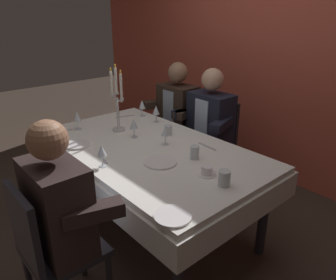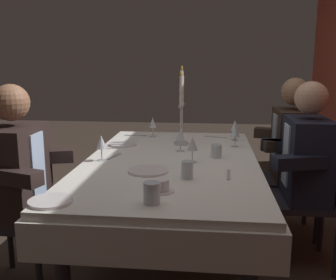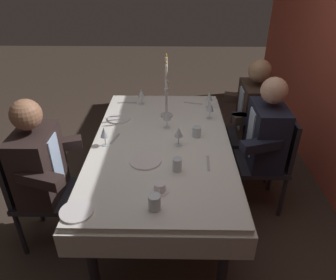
{
  "view_description": "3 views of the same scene",
  "coord_description": "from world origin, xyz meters",
  "px_view_note": "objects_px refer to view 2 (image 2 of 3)",
  "views": [
    {
      "loc": [
        1.87,
        -1.41,
        1.75
      ],
      "look_at": [
        0.21,
        0.03,
        0.85
      ],
      "focal_mm": 34.5,
      "sensor_mm": 36.0,
      "label": 1
    },
    {
      "loc": [
        2.43,
        0.23,
        1.38
      ],
      "look_at": [
        0.2,
        0.0,
        0.91
      ],
      "focal_mm": 41.65,
      "sensor_mm": 36.0,
      "label": 2
    },
    {
      "loc": [
        2.19,
        0.09,
        2.05
      ],
      "look_at": [
        0.24,
        0.06,
        0.89
      ],
      "focal_mm": 33.65,
      "sensor_mm": 36.0,
      "label": 3
    }
  ],
  "objects_px": {
    "candelabra": "(182,113)",
    "coffee_cup_0": "(162,186)",
    "seated_diner_2": "(16,170)",
    "seated_diner_1": "(308,159)",
    "wine_glass_4": "(235,131)",
    "wine_glass_1": "(101,143)",
    "dinner_plate_2": "(123,144)",
    "water_tumbler_1": "(216,151)",
    "water_tumbler_2": "(152,193)",
    "wine_glass_0": "(235,126)",
    "dining_table": "(171,177)",
    "wine_glass_5": "(153,123)",
    "dinner_plate_1": "(51,201)",
    "wine_glass_3": "(180,135)",
    "wine_glass_2": "(193,144)",
    "water_tumbler_0": "(187,170)",
    "dinner_plate_0": "(148,170)",
    "seated_diner_0": "(293,144)"
  },
  "relations": [
    {
      "from": "dining_table",
      "to": "dinner_plate_0",
      "type": "relative_size",
      "value": 8.2
    },
    {
      "from": "wine_glass_1",
      "to": "dinner_plate_2",
      "type": "bearing_deg",
      "value": 175.4
    },
    {
      "from": "dining_table",
      "to": "wine_glass_1",
      "type": "xyz_separation_m",
      "value": [
        0.07,
        -0.44,
        0.23
      ]
    },
    {
      "from": "dining_table",
      "to": "wine_glass_2",
      "type": "xyz_separation_m",
      "value": [
        0.06,
        0.14,
        0.24
      ]
    },
    {
      "from": "wine_glass_0",
      "to": "water_tumbler_2",
      "type": "bearing_deg",
      "value": -17.57
    },
    {
      "from": "dinner_plate_2",
      "to": "wine_glass_2",
      "type": "relative_size",
      "value": 1.26
    },
    {
      "from": "seated_diner_2",
      "to": "dinner_plate_0",
      "type": "bearing_deg",
      "value": 93.15
    },
    {
      "from": "candelabra",
      "to": "wine_glass_1",
      "type": "distance_m",
      "value": 0.72
    },
    {
      "from": "water_tumbler_0",
      "to": "water_tumbler_2",
      "type": "height_order",
      "value": "same"
    },
    {
      "from": "wine_glass_3",
      "to": "seated_diner_2",
      "type": "distance_m",
      "value": 1.09
    },
    {
      "from": "wine_glass_5",
      "to": "seated_diner_0",
      "type": "distance_m",
      "value": 1.12
    },
    {
      "from": "dinner_plate_1",
      "to": "water_tumbler_0",
      "type": "bearing_deg",
      "value": 125.71
    },
    {
      "from": "dinner_plate_1",
      "to": "wine_glass_4",
      "type": "bearing_deg",
      "value": 144.08
    },
    {
      "from": "seated_diner_0",
      "to": "seated_diner_2",
      "type": "bearing_deg",
      "value": -62.21
    },
    {
      "from": "wine_glass_0",
      "to": "water_tumbler_0",
      "type": "xyz_separation_m",
      "value": [
        1.05,
        -0.32,
        -0.07
      ]
    },
    {
      "from": "dining_table",
      "to": "seated_diner_2",
      "type": "distance_m",
      "value": 0.95
    },
    {
      "from": "wine_glass_0",
      "to": "water_tumbler_2",
      "type": "distance_m",
      "value": 1.51
    },
    {
      "from": "water_tumbler_1",
      "to": "coffee_cup_0",
      "type": "relative_size",
      "value": 0.66
    },
    {
      "from": "water_tumbler_0",
      "to": "seated_diner_1",
      "type": "height_order",
      "value": "seated_diner_1"
    },
    {
      "from": "dining_table",
      "to": "coffee_cup_0",
      "type": "relative_size",
      "value": 14.7
    },
    {
      "from": "dining_table",
      "to": "candelabra",
      "type": "xyz_separation_m",
      "value": [
        -0.46,
        0.03,
        0.36
      ]
    },
    {
      "from": "wine_glass_1",
      "to": "water_tumbler_2",
      "type": "bearing_deg",
      "value": 30.85
    },
    {
      "from": "dinner_plate_2",
      "to": "wine_glass_5",
      "type": "distance_m",
      "value": 0.4
    },
    {
      "from": "water_tumbler_2",
      "to": "seated_diner_1",
      "type": "distance_m",
      "value": 1.28
    },
    {
      "from": "wine_glass_0",
      "to": "water_tumbler_2",
      "type": "relative_size",
      "value": 1.67
    },
    {
      "from": "wine_glass_3",
      "to": "water_tumbler_1",
      "type": "relative_size",
      "value": 1.88
    },
    {
      "from": "wine_glass_5",
      "to": "seated_diner_1",
      "type": "bearing_deg",
      "value": 61.55
    },
    {
      "from": "water_tumbler_1",
      "to": "seated_diner_2",
      "type": "distance_m",
      "value": 1.25
    },
    {
      "from": "wine_glass_0",
      "to": "coffee_cup_0",
      "type": "xyz_separation_m",
      "value": [
        1.28,
        -0.43,
        -0.09
      ]
    },
    {
      "from": "wine_glass_1",
      "to": "wine_glass_5",
      "type": "height_order",
      "value": "same"
    },
    {
      "from": "seated_diner_0",
      "to": "seated_diner_2",
      "type": "distance_m",
      "value": 2.0
    },
    {
      "from": "wine_glass_0",
      "to": "wine_glass_5",
      "type": "distance_m",
      "value": 0.67
    },
    {
      "from": "dinner_plate_0",
      "to": "coffee_cup_0",
      "type": "relative_size",
      "value": 1.79
    },
    {
      "from": "candelabra",
      "to": "coffee_cup_0",
      "type": "distance_m",
      "value": 1.1
    },
    {
      "from": "wine_glass_1",
      "to": "water_tumbler_1",
      "type": "relative_size",
      "value": 1.88
    },
    {
      "from": "seated_diner_2",
      "to": "wine_glass_3",
      "type": "bearing_deg",
      "value": 121.38
    },
    {
      "from": "seated_diner_2",
      "to": "seated_diner_1",
      "type": "bearing_deg",
      "value": 104.48
    },
    {
      "from": "water_tumbler_2",
      "to": "wine_glass_3",
      "type": "bearing_deg",
      "value": 176.99
    },
    {
      "from": "dinner_plate_2",
      "to": "water_tumbler_2",
      "type": "bearing_deg",
      "value": 18.46
    },
    {
      "from": "wine_glass_4",
      "to": "coffee_cup_0",
      "type": "height_order",
      "value": "wine_glass_4"
    },
    {
      "from": "wine_glass_4",
      "to": "seated_diner_2",
      "type": "xyz_separation_m",
      "value": [
        0.75,
        -1.32,
        -0.12
      ]
    },
    {
      "from": "dinner_plate_1",
      "to": "wine_glass_0",
      "type": "bearing_deg",
      "value": 148.32
    },
    {
      "from": "seated_diner_0",
      "to": "candelabra",
      "type": "bearing_deg",
      "value": -80.36
    },
    {
      "from": "water_tumbler_2",
      "to": "candelabra",
      "type": "bearing_deg",
      "value": 177.94
    },
    {
      "from": "coffee_cup_0",
      "to": "dinner_plate_2",
      "type": "bearing_deg",
      "value": -157.63
    },
    {
      "from": "candelabra",
      "to": "wine_glass_4",
      "type": "bearing_deg",
      "value": 84.48
    },
    {
      "from": "dinner_plate_1",
      "to": "seated_diner_1",
      "type": "xyz_separation_m",
      "value": [
        -0.95,
        1.35,
        -0.01
      ]
    },
    {
      "from": "wine_glass_3",
      "to": "water_tumbler_0",
      "type": "relative_size",
      "value": 1.68
    },
    {
      "from": "water_tumbler_1",
      "to": "water_tumbler_2",
      "type": "bearing_deg",
      "value": -19.16
    },
    {
      "from": "dinner_plate_0",
      "to": "dinner_plate_2",
      "type": "distance_m",
      "value": 0.74
    }
  ]
}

